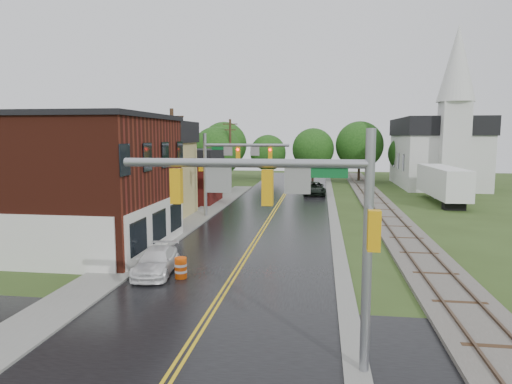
% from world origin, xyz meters
% --- Properties ---
extents(main_road, '(10.00, 90.00, 0.02)m').
position_xyz_m(main_road, '(0.00, 30.00, 0.00)').
color(main_road, black).
rests_on(main_road, ground).
extents(cross_road, '(60.00, 9.00, 0.02)m').
position_xyz_m(cross_road, '(0.00, 2.00, 0.00)').
color(cross_road, black).
rests_on(cross_road, ground).
extents(curb_right, '(0.80, 70.00, 0.12)m').
position_xyz_m(curb_right, '(5.40, 35.00, 0.00)').
color(curb_right, gray).
rests_on(curb_right, ground).
extents(sidewalk_left, '(2.40, 50.00, 0.12)m').
position_xyz_m(sidewalk_left, '(-6.20, 25.00, 0.00)').
color(sidewalk_left, gray).
rests_on(sidewalk_left, ground).
extents(brick_building, '(14.30, 10.30, 8.30)m').
position_xyz_m(brick_building, '(-12.48, 15.00, 4.15)').
color(brick_building, '#4D1B10').
rests_on(brick_building, ground).
extents(yellow_house, '(8.00, 7.00, 6.40)m').
position_xyz_m(yellow_house, '(-11.00, 26.00, 3.20)').
color(yellow_house, tan).
rests_on(yellow_house, ground).
extents(darkred_building, '(7.00, 6.00, 4.40)m').
position_xyz_m(darkred_building, '(-10.00, 35.00, 2.20)').
color(darkred_building, '#3F0F0C').
rests_on(darkred_building, ground).
extents(church, '(10.40, 18.40, 20.00)m').
position_xyz_m(church, '(20.00, 53.74, 5.83)').
color(church, silver).
rests_on(church, ground).
extents(railroad, '(3.20, 80.00, 0.30)m').
position_xyz_m(railroad, '(10.00, 35.00, 0.11)').
color(railroad, '#59544C').
rests_on(railroad, ground).
extents(traffic_signal_near, '(7.34, 0.30, 7.20)m').
position_xyz_m(traffic_signal_near, '(3.47, 2.00, 4.97)').
color(traffic_signal_near, gray).
rests_on(traffic_signal_near, ground).
extents(traffic_signal_far, '(7.34, 0.43, 7.20)m').
position_xyz_m(traffic_signal_far, '(-3.47, 27.00, 4.97)').
color(traffic_signal_far, gray).
rests_on(traffic_signal_far, ground).
extents(utility_pole_b, '(1.80, 0.28, 9.00)m').
position_xyz_m(utility_pole_b, '(-6.80, 22.00, 4.72)').
color(utility_pole_b, '#382616').
rests_on(utility_pole_b, ground).
extents(utility_pole_c, '(1.80, 0.28, 9.00)m').
position_xyz_m(utility_pole_c, '(-6.80, 44.00, 4.72)').
color(utility_pole_c, '#382616').
rests_on(utility_pole_c, ground).
extents(tree_left_a, '(6.80, 6.80, 8.67)m').
position_xyz_m(tree_left_a, '(-19.85, 21.90, 5.11)').
color(tree_left_a, black).
rests_on(tree_left_a, ground).
extents(tree_left_b, '(7.60, 7.60, 9.69)m').
position_xyz_m(tree_left_b, '(-17.85, 31.90, 5.72)').
color(tree_left_b, black).
rests_on(tree_left_b, ground).
extents(tree_left_c, '(6.00, 6.00, 7.65)m').
position_xyz_m(tree_left_c, '(-13.85, 39.90, 4.51)').
color(tree_left_c, black).
rests_on(tree_left_c, ground).
extents(tree_left_e, '(6.40, 6.40, 8.16)m').
position_xyz_m(tree_left_e, '(-8.85, 45.90, 4.81)').
color(tree_left_e, black).
rests_on(tree_left_e, ground).
extents(suv_dark, '(2.82, 5.51, 1.49)m').
position_xyz_m(suv_dark, '(3.50, 43.07, 0.75)').
color(suv_dark, black).
rests_on(suv_dark, ground).
extents(pickup_white, '(2.22, 4.50, 1.26)m').
position_xyz_m(pickup_white, '(-3.95, 10.54, 0.63)').
color(pickup_white, white).
rests_on(pickup_white, ground).
extents(semi_trailer, '(2.80, 11.91, 3.77)m').
position_xyz_m(semi_trailer, '(16.80, 38.30, 2.25)').
color(semi_trailer, black).
rests_on(semi_trailer, ground).
extents(construction_barrel, '(0.68, 0.68, 1.05)m').
position_xyz_m(construction_barrel, '(-2.50, 10.00, 0.52)').
color(construction_barrel, '#E44D0A').
rests_on(construction_barrel, ground).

